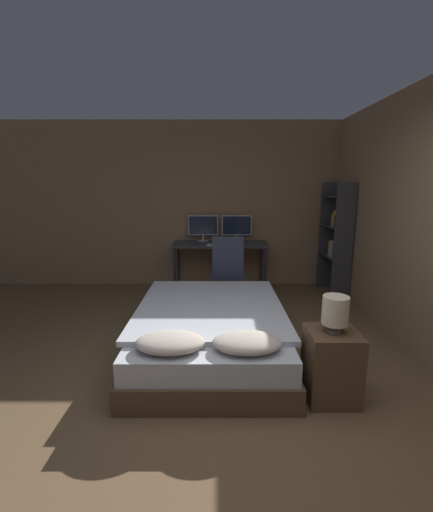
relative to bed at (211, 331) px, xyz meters
name	(u,v)px	position (x,y,z in m)	size (l,w,h in m)	color
ground_plane	(234,441)	(0.18, -1.24, -0.24)	(20.00, 20.00, 0.00)	brown
wall_back	(224,206)	(0.18, 2.50, 1.11)	(12.00, 0.06, 2.70)	#8E7051
wall_side_right	(414,219)	(2.09, 0.26, 1.11)	(0.06, 12.00, 2.70)	#8E7051
bed	(211,331)	(0.00, 0.00, 0.00)	(1.49, 2.06, 0.55)	brown
nightstand	(331,365)	(0.98, -0.76, 0.05)	(0.40, 0.39, 0.58)	brown
bedside_lamp	(336,311)	(0.98, -0.76, 0.51)	(0.20, 0.20, 0.29)	gray
desk	(220,249)	(0.12, 2.12, 0.44)	(1.51, 0.61, 0.78)	#38383D
monitor_left	(203,226)	(-0.16, 2.33, 0.78)	(0.49, 0.16, 0.42)	#B7B7BC
monitor_right	(237,226)	(0.40, 2.33, 0.78)	(0.49, 0.16, 0.42)	#B7B7BC
keyboard	(220,245)	(0.12, 1.92, 0.55)	(0.41, 0.13, 0.02)	#B7B7BC
computer_mouse	(239,244)	(0.41, 1.92, 0.56)	(0.07, 0.05, 0.04)	#B7B7BC
office_chair	(228,277)	(0.22, 1.41, 0.17)	(0.52, 0.52, 1.02)	black
bookshelf	(337,235)	(1.90, 1.89, 0.70)	(0.28, 0.72, 1.72)	#333338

